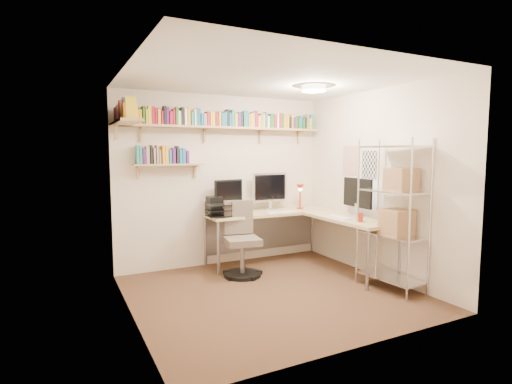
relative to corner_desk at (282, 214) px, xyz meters
The scene contains 6 objects.
ground 1.41m from the corner_desk, 126.28° to the right, with size 3.20×3.20×0.00m, color #462E1E.
room_shell 1.41m from the corner_desk, 126.13° to the right, with size 3.24×3.04×2.52m.
wall_shelves 1.72m from the corner_desk, 163.03° to the left, with size 3.12×1.09×0.80m.
corner_desk is the anchor object (origin of this frame).
office_chair 0.82m from the corner_desk, 168.74° to the right, with size 0.53×0.55×1.01m.
wire_rack 1.69m from the corner_desk, 66.27° to the right, with size 0.46×0.82×1.83m.
Camera 1 is at (-2.24, -4.03, 1.67)m, focal length 28.00 mm.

